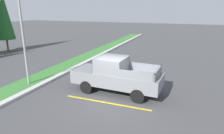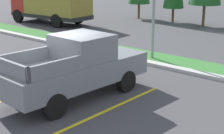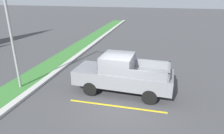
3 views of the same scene
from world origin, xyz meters
name	(u,v)px [view 1 (image 1 of 3)]	position (x,y,z in m)	size (l,w,h in m)	color
ground_plane	(113,98)	(0.00, 0.00, 0.00)	(120.00, 120.00, 0.00)	#424244
parking_line_near	(107,103)	(-0.64, 0.10, 0.00)	(0.12, 4.80, 0.01)	yellow
parking_line_far	(125,83)	(2.46, 0.10, 0.00)	(0.12, 4.80, 0.01)	yellow
curb_strip	(40,85)	(0.00, 5.00, 0.07)	(56.00, 0.40, 0.15)	#B2B2AD
grass_median	(27,83)	(0.00, 6.10, 0.03)	(56.00, 1.80, 0.06)	#387533
pickup_truck_main	(116,75)	(0.91, 0.15, 1.04)	(2.16, 5.31, 2.10)	black
street_light	(25,30)	(-0.01, 5.73, 3.55)	(0.24, 1.49, 6.03)	gray
cypress_tree_far_right	(2,11)	(7.56, 16.03, 4.55)	(2.01, 2.01, 7.73)	brown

